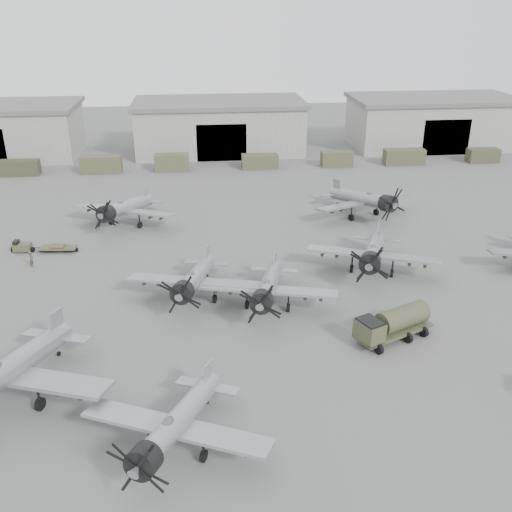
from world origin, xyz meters
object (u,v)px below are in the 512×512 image
Objects in this scene: aircraft_far_1 at (366,200)px; ground_crew at (31,259)px; fuel_tanker at (393,322)px; aircraft_near_1 at (173,427)px; aircraft_far_0 at (123,208)px; tug_trailer at (36,247)px; aircraft_mid_1 at (194,280)px; aircraft_extra_917 at (267,288)px; aircraft_near_0 at (4,374)px; aircraft_mid_2 at (373,253)px.

aircraft_far_1 is 7.60× the size of ground_crew.
aircraft_far_1 reaches higher than fuel_tanker.
aircraft_near_1 is 0.93× the size of aircraft_far_0.
fuel_tanker is 4.11× the size of ground_crew.
aircraft_near_1 reaches higher than tug_trailer.
aircraft_mid_1 is 6.58m from aircraft_extra_917.
aircraft_near_0 is 21.22m from aircraft_extra_917.
aircraft_mid_2 is at bearing -99.08° from ground_crew.
tug_trailer is 3.95× the size of ground_crew.
aircraft_mid_1 is 7.15× the size of ground_crew.
aircraft_mid_2 is 1.84× the size of fuel_tanker.
fuel_tanker is (9.20, -5.43, -0.70)m from aircraft_extra_917.
aircraft_mid_1 is at bearing -32.36° from tug_trailer.
aircraft_near_0 is 22.19m from ground_crew.
fuel_tanker is at bearing -25.43° from aircraft_far_0.
aircraft_extra_917 is (-14.53, -21.18, -0.19)m from aircraft_far_1.
aircraft_far_1 is (3.67, 15.37, 0.03)m from aircraft_mid_2.
aircraft_mid_1 reaches higher than aircraft_near_1.
aircraft_mid_2 is 33.54m from ground_crew.
aircraft_far_1 is (32.82, 31.93, -0.19)m from aircraft_near_0.
aircraft_near_1 is 6.78× the size of ground_crew.
aircraft_extra_917 is 24.85m from ground_crew.
aircraft_far_0 is at bearing 42.00° from tug_trailer.
aircraft_mid_2 is (17.06, 3.61, 0.16)m from aircraft_mid_1.
aircraft_far_1 reaches higher than aircraft_extra_917.
ground_crew is at bearing 165.71° from aircraft_mid_1.
aircraft_extra_917 is (14.21, -21.30, -0.09)m from aircraft_far_0.
aircraft_far_1 is 27.15m from fuel_tanker.
aircraft_near_0 is at bearing -159.12° from aircraft_far_1.
aircraft_near_0 is at bearing -75.05° from tug_trailer.
aircraft_far_1 is at bearing 63.27° from aircraft_near_0.
aircraft_far_1 reaches higher than aircraft_mid_1.
fuel_tanker is at bearing -124.66° from aircraft_far_1.
aircraft_extra_917 is at bearing -32.94° from aircraft_far_0.
aircraft_extra_917 is 1.74× the size of fuel_tanker.
aircraft_near_0 is 1.17× the size of aircraft_extra_917.
aircraft_near_1 is 1.72× the size of tug_trailer.
aircraft_far_0 is 28.73m from aircraft_far_1.
aircraft_mid_2 is 15.81m from aircraft_far_1.
fuel_tanker is at bearing -117.75° from ground_crew.
aircraft_mid_2 is at bearing 48.66° from aircraft_near_0.
aircraft_extra_917 is 27.24m from tug_trailer.
tug_trailer is 3.89m from ground_crew.
aircraft_mid_1 is at bearing -160.85° from aircraft_far_1.
aircraft_mid_1 is (12.09, 12.95, -0.38)m from aircraft_near_0.
aircraft_mid_2 reaches higher than aircraft_mid_1.
aircraft_mid_1 is (1.21, 18.54, 0.05)m from aircraft_near_1.
fuel_tanker reaches higher than tug_trailer.
ground_crew is (-33.10, 5.21, -1.48)m from aircraft_mid_2.
aircraft_near_0 reaches higher than aircraft_extra_917.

